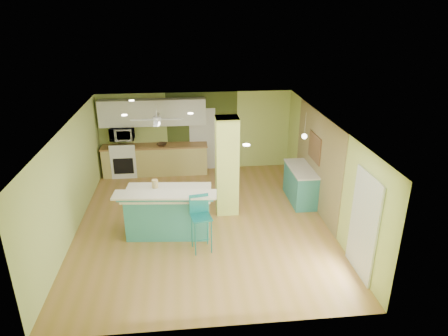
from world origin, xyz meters
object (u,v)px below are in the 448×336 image
(bar_stool, at_px, (200,214))
(fruit_bowl, at_px, (162,144))
(side_counter, at_px, (301,184))
(peninsula, at_px, (169,211))
(canister, at_px, (155,184))

(bar_stool, height_order, fruit_bowl, bar_stool)
(side_counter, bearing_deg, peninsula, -159.72)
(peninsula, relative_size, side_counter, 1.54)
(peninsula, distance_m, bar_stool, 1.06)
(peninsula, distance_m, side_counter, 3.74)
(bar_stool, bearing_deg, canister, 123.53)
(bar_stool, bearing_deg, peninsula, 122.83)
(peninsula, bearing_deg, side_counter, 25.45)
(peninsula, bearing_deg, canister, 140.82)
(peninsula, height_order, side_counter, peninsula)
(peninsula, xyz_separation_m, canister, (-0.29, 0.28, 0.58))
(bar_stool, xyz_separation_m, canister, (-0.99, 1.03, 0.29))
(fruit_bowl, bearing_deg, bar_stool, -77.29)
(bar_stool, relative_size, side_counter, 0.85)
(side_counter, height_order, canister, canister)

